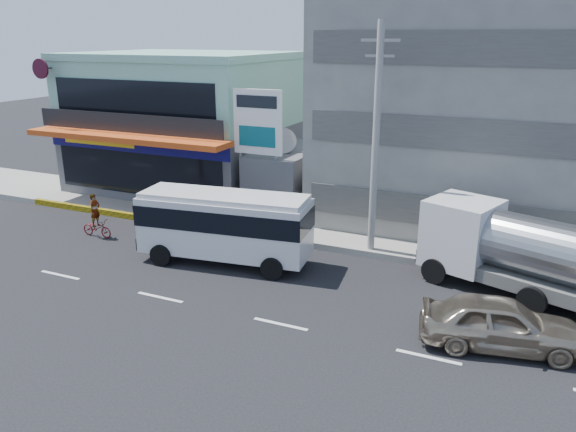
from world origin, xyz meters
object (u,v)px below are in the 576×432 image
object	(u,v)px
concrete_building	(497,85)
motorcycle_rider	(96,223)
shop_building	(186,125)
billboard	(258,130)
satellite_dish	(282,151)
tanker_truck	(525,253)
utility_pole_near	(376,141)
minibus	(225,222)
sedan	(501,323)

from	to	relation	value
concrete_building	motorcycle_rider	bearing A→B (deg)	-147.44
shop_building	billboard	distance (m)	8.92
satellite_dish	shop_building	bearing A→B (deg)	159.79
billboard	tanker_truck	xyz separation A→B (m)	(12.81, -3.50, -3.18)
billboard	utility_pole_near	size ratio (longest dim) A/B	0.69
minibus	utility_pole_near	bearing A→B (deg)	31.49
sedan	satellite_dish	bearing A→B (deg)	40.50
tanker_truck	billboard	bearing A→B (deg)	164.73
satellite_dish	sedan	size ratio (longest dim) A/B	0.30
concrete_building	tanker_truck	world-z (taller)	concrete_building
billboard	motorcycle_rider	bearing A→B (deg)	-142.01
satellite_dish	utility_pole_near	xyz separation A→B (m)	(6.00, -3.60, 1.57)
satellite_dish	minibus	distance (m)	7.20
concrete_building	billboard	distance (m)	12.17
shop_building	concrete_building	distance (m)	18.28
motorcycle_rider	utility_pole_near	bearing A→B (deg)	13.80
utility_pole_near	tanker_truck	xyz separation A→B (m)	(6.31, -1.70, -3.41)
billboard	motorcycle_rider	size ratio (longest dim) A/B	3.20
concrete_building	utility_pole_near	bearing A→B (deg)	-117.76
sedan	tanker_truck	bearing A→B (deg)	-16.57
concrete_building	tanker_truck	size ratio (longest dim) A/B	1.87
minibus	sedan	bearing A→B (deg)	-12.54
utility_pole_near	shop_building	bearing A→B (deg)	154.94
sedan	motorcycle_rider	world-z (taller)	motorcycle_rider
satellite_dish	tanker_truck	size ratio (longest dim) A/B	0.18
concrete_building	tanker_truck	bearing A→B (deg)	-76.03
concrete_building	satellite_dish	bearing A→B (deg)	-158.20
billboard	minibus	distance (m)	6.11
concrete_building	sedan	bearing A→B (deg)	-82.02
sedan	utility_pole_near	bearing A→B (deg)	34.09
motorcycle_rider	sedan	bearing A→B (deg)	-8.34
billboard	utility_pole_near	bearing A→B (deg)	-15.48
concrete_building	minibus	world-z (taller)	concrete_building
shop_building	motorcycle_rider	size ratio (longest dim) A/B	5.76
shop_building	tanker_truck	xyz separation A→B (m)	(20.31, -8.24, -2.25)
shop_building	minibus	bearing A→B (deg)	-49.37
sedan	tanker_truck	distance (m)	4.32
concrete_building	minibus	size ratio (longest dim) A/B	2.12
satellite_dish	billboard	bearing A→B (deg)	-105.52
shop_building	utility_pole_near	world-z (taller)	utility_pole_near
shop_building	utility_pole_near	xyz separation A→B (m)	(14.00, -6.55, 1.15)
shop_building	sedan	xyz separation A→B (m)	(19.89, -12.45, -3.16)
utility_pole_near	minibus	bearing A→B (deg)	-148.51
shop_building	tanker_truck	world-z (taller)	shop_building
minibus	tanker_truck	bearing A→B (deg)	8.05
shop_building	satellite_dish	size ratio (longest dim) A/B	8.27
minibus	shop_building	bearing A→B (deg)	130.63
billboard	sedan	size ratio (longest dim) A/B	1.40
billboard	sedan	world-z (taller)	billboard
utility_pole_near	sedan	world-z (taller)	utility_pole_near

